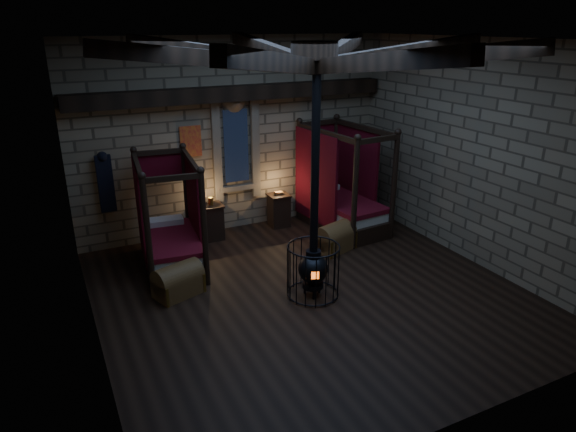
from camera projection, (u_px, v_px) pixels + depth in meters
name	position (u px, v px, depth m)	size (l,w,h in m)	color
room	(311.00, 71.00, 7.73)	(7.02, 7.02, 4.29)	black
bed_left	(171.00, 240.00, 9.85)	(1.27, 2.11, 2.09)	black
bed_right	(341.00, 203.00, 11.71)	(1.36, 2.30, 2.30)	black
trunk_left	(178.00, 281.00, 8.83)	(0.92, 0.74, 0.59)	brown
trunk_right	(335.00, 238.00, 10.58)	(0.93, 0.74, 0.60)	brown
nightstand_left	(212.00, 221.00, 11.08)	(0.50, 0.48, 0.95)	black
nightstand_right	(279.00, 210.00, 11.80)	(0.49, 0.47, 0.83)	black
stove	(313.00, 264.00, 8.70)	(0.91, 0.91, 4.05)	black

